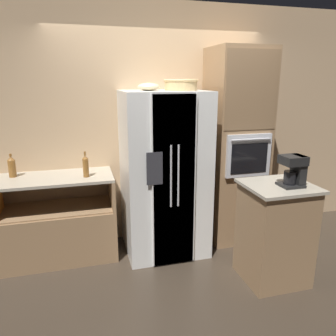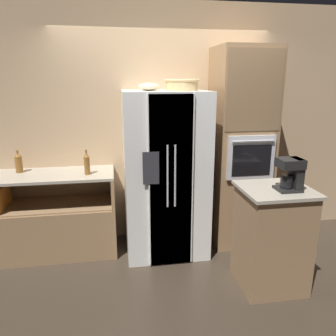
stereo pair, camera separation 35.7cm
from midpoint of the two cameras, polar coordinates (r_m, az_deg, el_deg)
ground_plane at (r=4.02m, az=2.76°, el=-13.79°), size 20.00×20.00×0.00m
wall_back at (r=4.00m, az=1.63°, el=7.36°), size 12.00×0.06×2.80m
counter_left at (r=3.96m, az=-18.07°, el=-9.38°), size 1.53×0.59×0.94m
refrigerator at (r=3.68m, az=2.26°, el=-1.07°), size 0.90×0.83×1.83m
wall_oven at (r=3.98m, az=15.01°, el=3.18°), size 0.65×0.68×2.30m
island_counter at (r=3.36m, az=20.61°, el=-11.35°), size 0.63×0.59×0.99m
wicker_basket at (r=3.56m, az=5.41°, el=14.31°), size 0.36×0.36×0.12m
fruit_bowl at (r=3.48m, az=-0.31°, el=13.97°), size 0.23×0.23×0.08m
bottle_tall at (r=3.59m, az=-11.21°, el=0.67°), size 0.06×0.06×0.27m
bottle_short at (r=3.89m, az=-22.24°, el=0.86°), size 0.08×0.08×0.25m
coffee_maker at (r=3.12m, az=23.84°, el=-0.88°), size 0.21×0.19×0.29m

